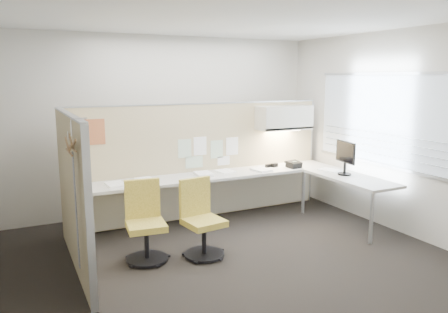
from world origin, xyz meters
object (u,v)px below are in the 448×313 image
desk (238,182)px  phone (294,165)px  monitor (345,156)px  chair_left (145,224)px  chair_right (201,221)px

desk → phone: phone is taller
desk → phone: size_ratio=17.51×
desk → monitor: 1.62m
desk → monitor: monitor is taller
chair_left → phone: chair_left is taller
desk → chair_right: chair_right is taller
chair_right → monitor: size_ratio=1.87×
chair_right → phone: chair_right is taller
chair_left → chair_right: 0.67m
chair_left → monitor: 3.08m
phone → desk: bearing=174.1°
chair_right → monitor: (2.38, 0.18, 0.58)m
chair_left → phone: size_ratio=4.10×
desk → chair_left: chair_left is taller
chair_left → monitor: bearing=6.5°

